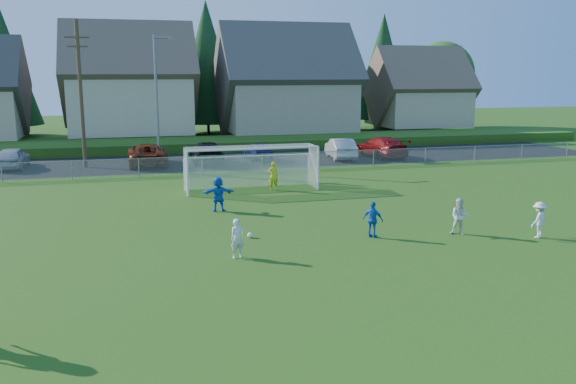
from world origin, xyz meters
name	(u,v)px	position (x,y,z in m)	size (l,w,h in m)	color
ground	(354,283)	(0.00, 0.00, 0.00)	(160.00, 160.00, 0.00)	#193D0C
asphalt_lot	(220,161)	(0.00, 27.50, 0.01)	(60.00, 60.00, 0.00)	black
grass_embankment	(206,144)	(0.00, 35.00, 0.40)	(70.00, 6.00, 0.80)	#1E420F
soccer_ball	(250,235)	(-2.11, 6.06, 0.11)	(0.22, 0.22, 0.22)	white
player_white_a	(237,239)	(-3.08, 3.57, 0.72)	(0.52, 0.34, 1.43)	silver
player_white_b	(460,217)	(6.27, 4.29, 0.76)	(0.74, 0.57, 1.52)	silver
player_white_c	(539,220)	(9.12, 3.07, 0.73)	(0.95, 0.54, 1.47)	silver
player_blue_a	(373,220)	(2.69, 4.84, 0.74)	(0.86, 0.36, 1.47)	blue
player_blue_b	(218,194)	(-2.61, 11.13, 0.84)	(1.55, 0.50, 1.68)	blue
goalkeeper	(273,176)	(1.17, 15.50, 0.81)	(0.59, 0.39, 1.62)	#C5CC18
car_a	(12,158)	(-14.30, 27.79, 0.74)	(1.74, 4.33, 1.47)	#A9ADB1
car_c	(147,154)	(-5.28, 26.83, 0.78)	(2.59, 5.61, 1.56)	#661F0B
car_d	(207,153)	(-1.07, 26.69, 0.77)	(2.16, 5.32, 1.54)	black
car_e	(258,151)	(2.87, 27.15, 0.68)	(1.61, 4.01, 1.37)	#171D51
car_f	(341,149)	(9.14, 26.35, 0.77)	(1.63, 4.66, 1.54)	#AFAFAF
car_g	(381,147)	(12.46, 26.32, 0.79)	(2.22, 5.47, 1.59)	maroon
soccer_goal	(251,161)	(0.00, 16.05, 1.63)	(7.42, 1.90, 2.50)	white
chainlink_fence	(232,163)	(0.00, 22.00, 0.63)	(52.06, 0.06, 1.20)	gray
streetlight	(157,97)	(-4.45, 26.00, 4.84)	(1.38, 0.18, 9.00)	slate
utility_pole	(81,93)	(-9.50, 27.00, 5.15)	(1.60, 0.26, 10.00)	#473321
houses_row	(214,63)	(1.97, 42.46, 7.33)	(53.90, 11.45, 13.27)	tan
tree_row	(197,68)	(1.04, 48.74, 6.91)	(65.98, 12.36, 13.80)	#382616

